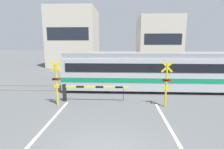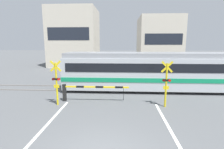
{
  "view_description": "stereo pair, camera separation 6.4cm",
  "coord_description": "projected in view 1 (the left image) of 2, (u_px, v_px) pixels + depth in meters",
  "views": [
    {
      "loc": [
        0.56,
        -5.05,
        3.76
      ],
      "look_at": [
        0.0,
        6.69,
        1.6
      ],
      "focal_mm": 28.0,
      "sensor_mm": 36.0,
      "label": 1
    },
    {
      "loc": [
        0.63,
        -5.05,
        3.76
      ],
      "look_at": [
        0.0,
        6.69,
        1.6
      ],
      "focal_mm": 28.0,
      "sensor_mm": 36.0,
      "label": 2
    }
  ],
  "objects": [
    {
      "name": "rail_track_far",
      "position": [
        114.0,
        87.0,
        14.95
      ],
      "size": [
        50.0,
        0.1,
        0.08
      ],
      "color": "gray",
      "rests_on": "ground_plane"
    },
    {
      "name": "rail_track_near",
      "position": [
        113.0,
        91.0,
        13.54
      ],
      "size": [
        50.0,
        0.1,
        0.08
      ],
      "color": "gray",
      "rests_on": "ground_plane"
    },
    {
      "name": "commuter_train",
      "position": [
        177.0,
        70.0,
        13.73
      ],
      "size": [
        17.79,
        2.84,
        2.98
      ],
      "color": "#B7BCC1",
      "rests_on": "ground_plane"
    },
    {
      "name": "pedestrian",
      "position": [
        104.0,
        67.0,
        19.73
      ],
      "size": [
        0.38,
        0.23,
        1.78
      ],
      "color": "#33384C",
      "rests_on": "ground_plane"
    },
    {
      "name": "crossing_barrier_near",
      "position": [
        82.0,
        90.0,
        11.22
      ],
      "size": [
        4.27,
        0.2,
        1.12
      ],
      "color": "black",
      "rests_on": "ground_plane"
    },
    {
      "name": "building_right_of_street",
      "position": [
        157.0,
        42.0,
        28.12
      ],
      "size": [
        6.23,
        7.43,
        7.68
      ],
      "color": "beige",
      "rests_on": "ground_plane"
    },
    {
      "name": "crossing_barrier_far",
      "position": [
        134.0,
        74.0,
        17.02
      ],
      "size": [
        4.27,
        0.2,
        1.12
      ],
      "color": "black",
      "rests_on": "ground_plane"
    },
    {
      "name": "crossing_signal_right",
      "position": [
        166.0,
        82.0,
        10.11
      ],
      "size": [
        0.68,
        0.15,
        2.73
      ],
      "color": "yellow",
      "rests_on": "ground_plane"
    },
    {
      "name": "crossing_signal_left",
      "position": [
        56.0,
        81.0,
        10.42
      ],
      "size": [
        0.68,
        0.15,
        2.73
      ],
      "color": "yellow",
      "rests_on": "ground_plane"
    },
    {
      "name": "road_stripe_left",
      "position": [
        29.0,
        145.0,
        6.49
      ],
      "size": [
        0.14,
        9.4,
        0.01
      ],
      "color": "white",
      "rests_on": "ground_plane"
    },
    {
      "name": "road_stripe_right",
      "position": [
        182.0,
        149.0,
        6.22
      ],
      "size": [
        0.14,
        9.4,
        0.01
      ],
      "color": "white",
      "rests_on": "ground_plane"
    },
    {
      "name": "building_left_of_street",
      "position": [
        74.0,
        38.0,
        28.63
      ],
      "size": [
        7.2,
        7.43,
        9.06
      ],
      "color": "beige",
      "rests_on": "ground_plane"
    }
  ]
}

